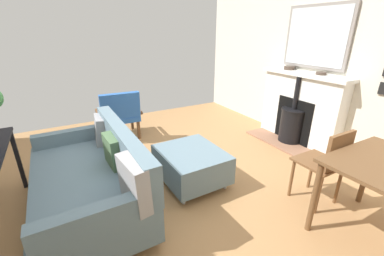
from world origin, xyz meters
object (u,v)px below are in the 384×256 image
object	(u,v)px
mantel_bowl_near	(289,68)
ottoman	(191,164)
mantel_bowl_far	(321,73)
dining_chair_near_fireplace	(327,161)
sofa	(93,178)
fireplace	(298,112)
armchair_accent	(120,113)

from	to	relation	value
mantel_bowl_near	ottoman	bearing A→B (deg)	14.29
mantel_bowl_far	dining_chair_near_fireplace	distance (m)	1.60
sofa	ottoman	size ratio (longest dim) A/B	2.18
fireplace	sofa	size ratio (longest dim) A/B	0.81
mantel_bowl_far	sofa	bearing A→B (deg)	-1.94
fireplace	armchair_accent	bearing A→B (deg)	-31.13
sofa	ottoman	xyz separation A→B (m)	(-1.07, 0.08, -0.09)
mantel_bowl_far	ottoman	world-z (taller)	mantel_bowl_far
mantel_bowl_far	sofa	distance (m)	3.25
mantel_bowl_near	sofa	xyz separation A→B (m)	(3.15, 0.45, -0.80)
fireplace	dining_chair_near_fireplace	world-z (taller)	fireplace
ottoman	armchair_accent	world-z (taller)	armchair_accent
mantel_bowl_far	armchair_accent	distance (m)	3.10
armchair_accent	ottoman	bearing A→B (deg)	103.20
mantel_bowl_far	sofa	xyz separation A→B (m)	(3.15, -0.11, -0.79)
fireplace	sofa	xyz separation A→B (m)	(3.12, 0.13, -0.16)
mantel_bowl_far	dining_chair_near_fireplace	size ratio (longest dim) A/B	0.17
sofa	dining_chair_near_fireplace	world-z (taller)	dining_chair_near_fireplace
fireplace	mantel_bowl_near	distance (m)	0.72
fireplace	ottoman	bearing A→B (deg)	5.99
mantel_bowl_near	ottoman	distance (m)	2.33
dining_chair_near_fireplace	mantel_bowl_near	bearing A→B (deg)	-126.04
mantel_bowl_near	dining_chair_near_fireplace	bearing A→B (deg)	53.96
mantel_bowl_near	dining_chair_near_fireplace	distance (m)	1.99
fireplace	mantel_bowl_far	world-z (taller)	mantel_bowl_far
ottoman	armchair_accent	distance (m)	1.75
fireplace	mantel_bowl_far	size ratio (longest dim) A/B	9.94
mantel_bowl_far	ottoman	size ratio (longest dim) A/B	0.18
dining_chair_near_fireplace	fireplace	bearing A→B (deg)	-131.60
mantel_bowl_near	ottoman	size ratio (longest dim) A/B	0.21
mantel_bowl_near	armchair_accent	size ratio (longest dim) A/B	0.20
mantel_bowl_near	dining_chair_near_fireplace	world-z (taller)	mantel_bowl_near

